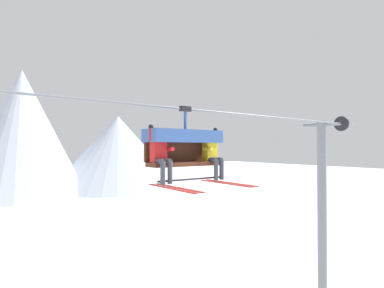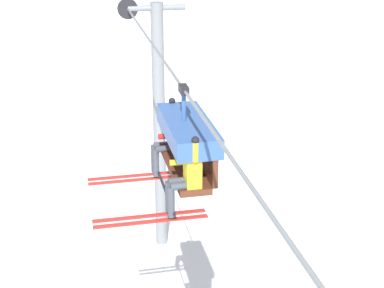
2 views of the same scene
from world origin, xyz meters
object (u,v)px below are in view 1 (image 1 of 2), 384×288
(skier_yellow, at_px, (213,154))
(skier_red, at_px, (161,154))
(chairlift_chair, at_px, (183,143))
(lift_tower_far, at_px, (323,211))

(skier_yellow, bearing_deg, skier_red, 180.00)
(chairlift_chair, relative_size, skier_red, 1.11)
(chairlift_chair, bearing_deg, skier_yellow, -16.23)
(skier_red, bearing_deg, chairlift_chair, 16.23)
(lift_tower_far, bearing_deg, skier_yellow, -171.90)
(skier_yellow, bearing_deg, lift_tower_far, 8.10)
(chairlift_chair, height_order, skier_yellow, chairlift_chair)
(skier_red, relative_size, skier_yellow, 1.00)
(lift_tower_far, distance_m, chairlift_chair, 7.71)
(chairlift_chair, distance_m, skier_yellow, 0.81)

